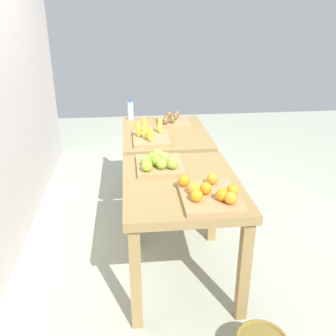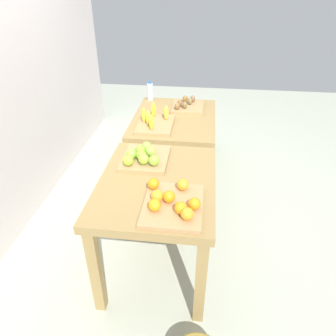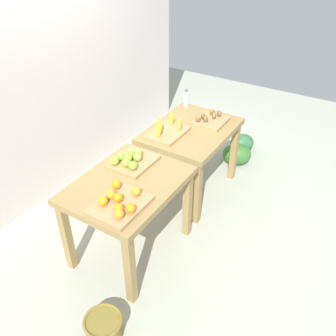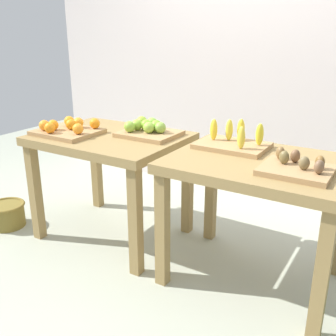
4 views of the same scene
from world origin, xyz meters
The scene contains 11 objects.
ground_plane centered at (0.00, 0.00, 0.00)m, with size 8.00×8.00×0.00m, color #A7AD9A.
back_wall centered at (0.00, 1.35, 1.50)m, with size 4.40×0.12×3.00m, color silver.
display_table_left centered at (-0.56, 0.00, 0.68)m, with size 1.04×0.80×0.80m.
display_table_right centered at (0.56, 0.00, 0.68)m, with size 1.04×0.80×0.80m.
orange_bin centered at (-0.84, -0.14, 0.84)m, with size 0.44×0.38×0.11m.
apple_bin centered at (-0.32, 0.14, 0.84)m, with size 0.40×0.34×0.11m.
banana_crate centered at (0.33, 0.16, 0.84)m, with size 0.44×0.32×0.17m.
kiwi_bin centered at (0.80, -0.11, 0.83)m, with size 0.36×0.32×0.10m.
water_bottle centered at (1.01, 0.32, 0.89)m, with size 0.06×0.06×0.20m.
watermelon_pile centered at (1.47, -0.24, 0.13)m, with size 0.73×0.49×0.28m.
wicker_basket centered at (-1.39, -0.35, 0.10)m, with size 0.30×0.30×0.19m.
Camera 3 is at (-2.45, -1.58, 2.65)m, focal length 38.72 mm.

